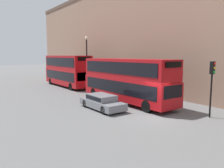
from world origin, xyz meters
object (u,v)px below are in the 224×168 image
Objects in this scene: bus_leading at (126,78)px; traffic_light at (212,78)px; car_dark_sedan at (102,101)px; bus_second_in_queue at (67,70)px.

traffic_light is (1.57, -7.68, 0.62)m from bus_leading.
bus_leading is at bearing 101.57° from traffic_light.
bus_leading reaches higher than traffic_light.
car_dark_sedan is 1.10× the size of traffic_light.
bus_leading is 1.07× the size of bus_second_in_queue.
traffic_light reaches higher than car_dark_sedan.
bus_second_in_queue is at bearing 90.00° from bus_leading.
bus_second_in_queue is at bearing 76.58° from car_dark_sedan.
car_dark_sedan is at bearing -103.42° from bus_second_in_queue.
car_dark_sedan is (-3.40, -0.96, -1.64)m from bus_leading.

